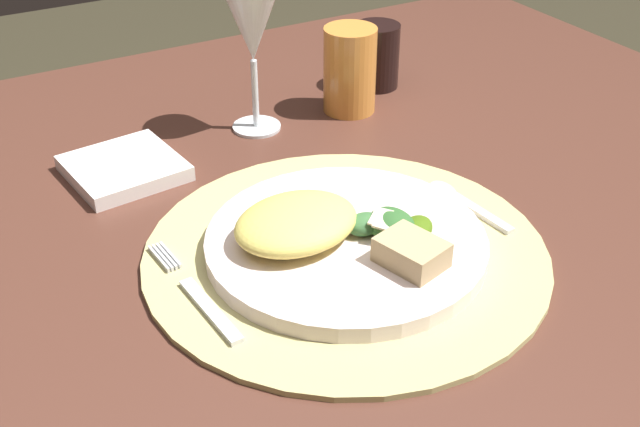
% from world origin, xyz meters
% --- Properties ---
extents(dining_table, '(1.27, 0.98, 0.71)m').
position_xyz_m(dining_table, '(0.00, 0.00, 0.55)').
color(dining_table, '#4E2C21').
rests_on(dining_table, ground).
extents(placemat, '(0.39, 0.39, 0.01)m').
position_xyz_m(placemat, '(-0.03, -0.11, 0.71)').
color(placemat, tan).
rests_on(placemat, dining_table).
extents(dinner_plate, '(0.27, 0.27, 0.02)m').
position_xyz_m(dinner_plate, '(-0.03, -0.11, 0.72)').
color(dinner_plate, silver).
rests_on(dinner_plate, placemat).
extents(pasta_serving, '(0.13, 0.11, 0.03)m').
position_xyz_m(pasta_serving, '(-0.07, -0.09, 0.75)').
color(pasta_serving, '#E6D260').
rests_on(pasta_serving, dinner_plate).
extents(salad_greens, '(0.08, 0.07, 0.02)m').
position_xyz_m(salad_greens, '(0.01, -0.14, 0.74)').
color(salad_greens, '#2E5F2A').
rests_on(salad_greens, dinner_plate).
extents(bread_piece, '(0.06, 0.07, 0.02)m').
position_xyz_m(bread_piece, '(0.00, -0.18, 0.74)').
color(bread_piece, tan).
rests_on(bread_piece, dinner_plate).
extents(fork, '(0.02, 0.17, 0.00)m').
position_xyz_m(fork, '(-0.18, -0.11, 0.72)').
color(fork, silver).
rests_on(fork, placemat).
extents(spoon, '(0.02, 0.12, 0.01)m').
position_xyz_m(spoon, '(0.12, -0.09, 0.72)').
color(spoon, silver).
rests_on(spoon, placemat).
extents(napkin, '(0.13, 0.13, 0.02)m').
position_xyz_m(napkin, '(-0.16, 0.14, 0.72)').
color(napkin, white).
rests_on(napkin, dining_table).
extents(wine_glass, '(0.07, 0.07, 0.18)m').
position_xyz_m(wine_glass, '(0.02, 0.18, 0.84)').
color(wine_glass, silver).
rests_on(wine_glass, dining_table).
extents(amber_tumbler, '(0.07, 0.07, 0.11)m').
position_xyz_m(amber_tumbler, '(0.15, 0.17, 0.76)').
color(amber_tumbler, orange).
rests_on(amber_tumbler, dining_table).
extents(dark_tumbler, '(0.06, 0.06, 0.09)m').
position_xyz_m(dark_tumbler, '(0.22, 0.21, 0.75)').
color(dark_tumbler, black).
rests_on(dark_tumbler, dining_table).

